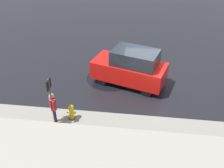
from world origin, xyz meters
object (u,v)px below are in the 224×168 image
moving_hatchback (131,67)px  pedestrian (53,106)px  fire_hydrant (71,112)px  sign_post (51,96)px

moving_hatchback → pedestrian: size_ratio=2.61×
fire_hydrant → moving_hatchback: bearing=-126.6°
moving_hatchback → pedestrian: 4.79m
sign_post → moving_hatchback: bearing=-129.6°
fire_hydrant → pedestrian: (0.66, 0.36, 0.56)m
moving_hatchback → fire_hydrant: size_ratio=5.27×
fire_hydrant → sign_post: size_ratio=0.33×
pedestrian → sign_post: sign_post is taller
moving_hatchback → sign_post: (3.09, 3.74, 0.55)m
moving_hatchback → sign_post: size_ratio=1.76×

